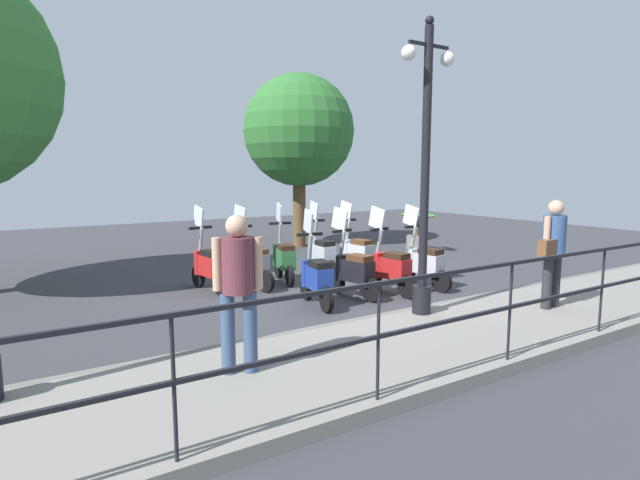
{
  "coord_description": "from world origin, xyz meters",
  "views": [
    {
      "loc": [
        -7.47,
        5.32,
        2.16
      ],
      "look_at": [
        0.2,
        0.5,
        0.9
      ],
      "focal_mm": 28.0,
      "sensor_mm": 36.0,
      "label": 1
    }
  ],
  "objects_px": {
    "scooter_near_0": "(424,263)",
    "scooter_near_2": "(353,270)",
    "pedestrian_distant": "(238,282)",
    "scooter_far_3": "(252,263)",
    "scooter_far_1": "(321,253)",
    "scooter_near_3": "(316,276)",
    "scooter_far_2": "(284,258)",
    "potted_palm": "(417,236)",
    "pedestrian_with_bag": "(553,246)",
    "scooter_far_4": "(209,265)",
    "scooter_near_1": "(390,267)",
    "tree_distant": "(299,131)",
    "lamp_post_near": "(425,188)",
    "scooter_far_0": "(357,252)"
  },
  "relations": [
    {
      "from": "potted_palm",
      "to": "scooter_near_1",
      "type": "bearing_deg",
      "value": 131.35
    },
    {
      "from": "pedestrian_with_bag",
      "to": "tree_distant",
      "type": "relative_size",
      "value": 0.33
    },
    {
      "from": "potted_palm",
      "to": "scooter_far_3",
      "type": "height_order",
      "value": "scooter_far_3"
    },
    {
      "from": "potted_palm",
      "to": "scooter_far_4",
      "type": "xyz_separation_m",
      "value": [
        -1.21,
        6.18,
        0.04
      ]
    },
    {
      "from": "scooter_near_0",
      "to": "scooter_far_2",
      "type": "xyz_separation_m",
      "value": [
        1.84,
        1.94,
        0.0
      ]
    },
    {
      "from": "potted_palm",
      "to": "scooter_near_0",
      "type": "height_order",
      "value": "scooter_near_0"
    },
    {
      "from": "tree_distant",
      "to": "potted_palm",
      "type": "relative_size",
      "value": 4.56
    },
    {
      "from": "pedestrian_distant",
      "to": "scooter_far_1",
      "type": "xyz_separation_m",
      "value": [
        4.04,
        -3.53,
        -0.6
      ]
    },
    {
      "from": "scooter_near_2",
      "to": "scooter_far_2",
      "type": "bearing_deg",
      "value": 3.34
    },
    {
      "from": "scooter_near_3",
      "to": "scooter_far_1",
      "type": "relative_size",
      "value": 1.0
    },
    {
      "from": "scooter_far_2",
      "to": "scooter_far_3",
      "type": "distance_m",
      "value": 0.77
    },
    {
      "from": "scooter_near_2",
      "to": "scooter_far_1",
      "type": "height_order",
      "value": "same"
    },
    {
      "from": "scooter_near_0",
      "to": "pedestrian_with_bag",
      "type": "bearing_deg",
      "value": 179.36
    },
    {
      "from": "scooter_far_2",
      "to": "scooter_far_4",
      "type": "bearing_deg",
      "value": 99.77
    },
    {
      "from": "scooter_far_4",
      "to": "scooter_far_0",
      "type": "bearing_deg",
      "value": -103.23
    },
    {
      "from": "scooter_near_1",
      "to": "scooter_far_0",
      "type": "xyz_separation_m",
      "value": [
        1.65,
        -0.48,
        0.0
      ]
    },
    {
      "from": "lamp_post_near",
      "to": "scooter_near_1",
      "type": "height_order",
      "value": "lamp_post_near"
    },
    {
      "from": "potted_palm",
      "to": "scooter_far_1",
      "type": "xyz_separation_m",
      "value": [
        -1.22,
        3.79,
        0.04
      ]
    },
    {
      "from": "potted_palm",
      "to": "scooter_near_3",
      "type": "bearing_deg",
      "value": 121.45
    },
    {
      "from": "pedestrian_distant",
      "to": "scooter_far_1",
      "type": "height_order",
      "value": "pedestrian_distant"
    },
    {
      "from": "scooter_near_0",
      "to": "tree_distant",
      "type": "bearing_deg",
      "value": -13.48
    },
    {
      "from": "potted_palm",
      "to": "scooter_far_3",
      "type": "xyz_separation_m",
      "value": [
        -1.45,
        5.45,
        0.04
      ]
    },
    {
      "from": "pedestrian_with_bag",
      "to": "scooter_near_3",
      "type": "height_order",
      "value": "pedestrian_with_bag"
    },
    {
      "from": "scooter_far_2",
      "to": "scooter_far_3",
      "type": "xyz_separation_m",
      "value": [
        -0.16,
        0.76,
        0.0
      ]
    },
    {
      "from": "lamp_post_near",
      "to": "scooter_far_2",
      "type": "xyz_separation_m",
      "value": [
        3.39,
        0.4,
        -1.44
      ]
    },
    {
      "from": "pedestrian_distant",
      "to": "scooter_near_0",
      "type": "distance_m",
      "value": 5.07
    },
    {
      "from": "scooter_near_0",
      "to": "scooter_far_1",
      "type": "relative_size",
      "value": 1.0
    },
    {
      "from": "pedestrian_with_bag",
      "to": "scooter_far_0",
      "type": "xyz_separation_m",
      "value": [
        3.99,
        0.61,
        -0.6
      ]
    },
    {
      "from": "tree_distant",
      "to": "scooter_far_3",
      "type": "bearing_deg",
      "value": 140.57
    },
    {
      "from": "pedestrian_distant",
      "to": "scooter_near_3",
      "type": "xyz_separation_m",
      "value": [
        2.17,
        -2.24,
        -0.6
      ]
    },
    {
      "from": "potted_palm",
      "to": "scooter_near_2",
      "type": "relative_size",
      "value": 0.69
    },
    {
      "from": "scooter_far_2",
      "to": "potted_palm",
      "type": "bearing_deg",
      "value": -61.78
    },
    {
      "from": "scooter_far_1",
      "to": "scooter_far_3",
      "type": "distance_m",
      "value": 1.68
    },
    {
      "from": "scooter_near_1",
      "to": "scooter_far_2",
      "type": "xyz_separation_m",
      "value": [
        1.85,
        1.12,
        0.0
      ]
    },
    {
      "from": "scooter_near_1",
      "to": "scooter_far_4",
      "type": "relative_size",
      "value": 1.0
    },
    {
      "from": "pedestrian_with_bag",
      "to": "scooter_near_3",
      "type": "bearing_deg",
      "value": 43.91
    },
    {
      "from": "scooter_far_3",
      "to": "lamp_post_near",
      "type": "bearing_deg",
      "value": -173.5
    },
    {
      "from": "tree_distant",
      "to": "potted_palm",
      "type": "distance_m",
      "value": 4.38
    },
    {
      "from": "pedestrian_distant",
      "to": "scooter_far_3",
      "type": "distance_m",
      "value": 4.29
    },
    {
      "from": "scooter_near_0",
      "to": "scooter_near_1",
      "type": "relative_size",
      "value": 1.0
    },
    {
      "from": "scooter_far_2",
      "to": "pedestrian_distant",
      "type": "bearing_deg",
      "value": 159.44
    },
    {
      "from": "lamp_post_near",
      "to": "scooter_near_0",
      "type": "bearing_deg",
      "value": -44.64
    },
    {
      "from": "scooter_near_3",
      "to": "scooter_far_2",
      "type": "height_order",
      "value": "same"
    },
    {
      "from": "lamp_post_near",
      "to": "scooter_near_2",
      "type": "relative_size",
      "value": 2.62
    },
    {
      "from": "scooter_near_0",
      "to": "scooter_near_3",
      "type": "height_order",
      "value": "same"
    },
    {
      "from": "scooter_far_0",
      "to": "scooter_far_1",
      "type": "distance_m",
      "value": 0.74
    },
    {
      "from": "pedestrian_distant",
      "to": "scooter_far_3",
      "type": "height_order",
      "value": "pedestrian_distant"
    },
    {
      "from": "scooter_near_0",
      "to": "scooter_near_2",
      "type": "relative_size",
      "value": 1.0
    },
    {
      "from": "scooter_near_2",
      "to": "scooter_far_4",
      "type": "relative_size",
      "value": 1.0
    },
    {
      "from": "pedestrian_with_bag",
      "to": "pedestrian_distant",
      "type": "distance_m",
      "value": 4.83
    }
  ]
}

